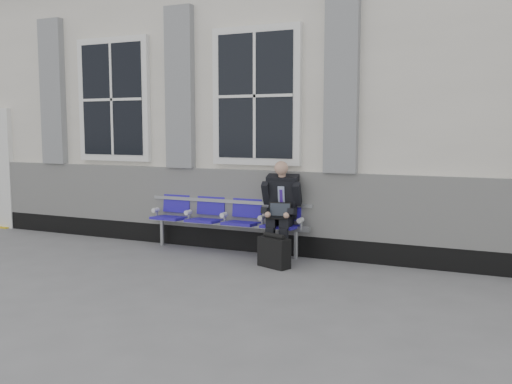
% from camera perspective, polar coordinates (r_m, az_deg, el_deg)
% --- Properties ---
extents(ground, '(70.00, 70.00, 0.00)m').
position_cam_1_polar(ground, '(7.27, -7.34, -7.97)').
color(ground, slate).
rests_on(ground, ground).
extents(station_building, '(14.40, 4.40, 4.49)m').
position_cam_1_polar(station_building, '(10.18, 2.86, 8.79)').
color(station_building, silver).
rests_on(station_building, ground).
extents(bench, '(2.60, 0.47, 0.91)m').
position_cam_1_polar(bench, '(8.33, -3.02, -2.22)').
color(bench, '#9EA0A3').
rests_on(bench, ground).
extents(businessman, '(0.56, 0.75, 1.36)m').
position_cam_1_polar(businessman, '(7.81, 2.53, -1.40)').
color(businessman, black).
rests_on(businessman, ground).
extents(briefcase, '(0.47, 0.33, 0.45)m').
position_cam_1_polar(briefcase, '(7.43, 1.82, -5.99)').
color(briefcase, black).
rests_on(briefcase, ground).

